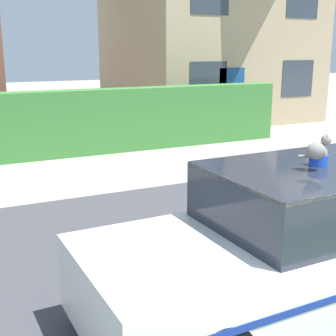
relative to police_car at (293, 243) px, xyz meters
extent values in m
cube|color=#424247|center=(-0.72, 1.58, -0.75)|extent=(28.00, 6.37, 0.01)
cube|color=#3D7F38|center=(-0.10, 8.41, 0.09)|extent=(12.33, 0.64, 1.69)
cylinder|color=black|center=(-1.44, 0.73, -0.41)|extent=(0.67, 0.21, 0.67)
cylinder|color=black|center=(1.22, 0.79, -0.41)|extent=(0.67, 0.21, 0.67)
cube|color=white|center=(-0.10, 0.00, -0.18)|extent=(4.32, 1.81, 0.76)
cube|color=#232833|center=(0.27, 0.01, 0.51)|extent=(2.22, 1.60, 0.60)
cube|color=white|center=(0.27, 0.01, 0.79)|extent=(2.22, 1.60, 0.04)
cube|color=navy|center=(-0.11, 0.87, -0.12)|extent=(4.07, 0.09, 0.07)
cylinder|color=blue|center=(0.27, 0.01, 0.86)|extent=(0.19, 0.19, 0.12)
ellipsoid|color=gray|center=(0.08, -0.15, 1.01)|extent=(0.24, 0.21, 0.17)
ellipsoid|color=white|center=(0.15, -0.18, 1.00)|extent=(0.08, 0.09, 0.10)
sphere|color=gray|center=(0.16, -0.18, 1.12)|extent=(0.10, 0.10, 0.10)
cone|color=gray|center=(0.15, -0.21, 1.16)|extent=(0.04, 0.04, 0.04)
cone|color=gray|center=(0.17, -0.16, 1.16)|extent=(0.04, 0.04, 0.04)
cylinder|color=gray|center=(0.05, -0.05, 0.94)|extent=(0.16, 0.10, 0.03)
cube|color=tan|center=(6.75, 13.33, 2.23)|extent=(6.83, 6.76, 5.96)
cube|color=navy|center=(5.80, 9.94, 0.30)|extent=(1.00, 0.02, 2.10)
cube|color=#333D47|center=(4.88, 9.94, 0.91)|extent=(1.40, 0.02, 1.30)
cube|color=#333D47|center=(8.63, 9.94, 0.91)|extent=(1.40, 0.02, 1.30)
camera|label=1|loc=(-3.15, -3.49, 1.97)|focal=50.00mm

